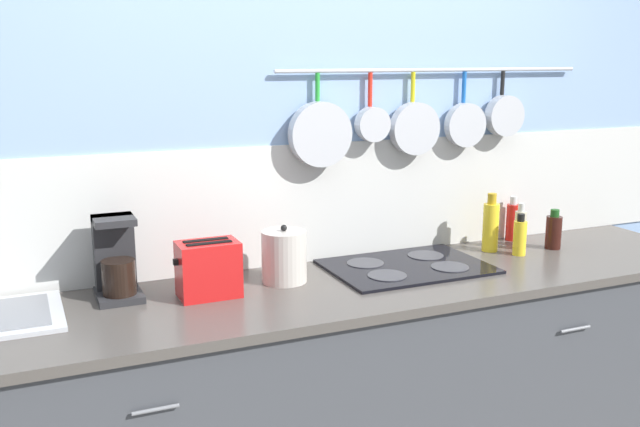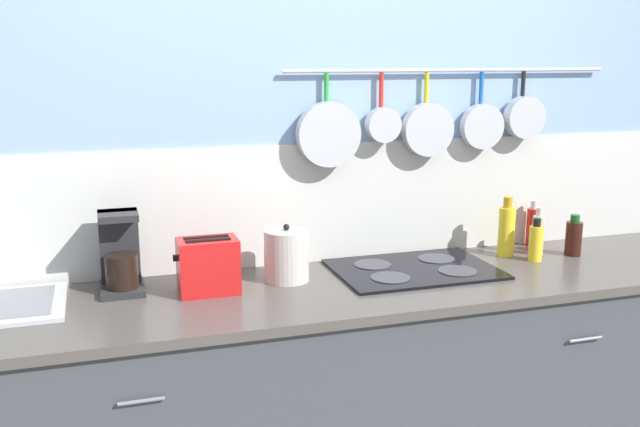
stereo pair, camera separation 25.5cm
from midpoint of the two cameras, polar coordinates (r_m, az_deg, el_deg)
name	(u,v)px [view 1 (the left image)]	position (r m, az deg, el deg)	size (l,w,h in m)	color
wall_back	(313,168)	(2.92, -3.06, 3.60)	(7.20, 0.14, 2.60)	#84A3CC
cabinet_base	(350,397)	(2.85, -0.22, -14.55)	(3.19, 0.64, 0.85)	#3F4247
countertop	(351,288)	(2.68, -0.23, -6.03)	(3.23, 0.66, 0.03)	#4C4742
coffee_maker	(116,263)	(2.64, -18.70, -3.83)	(0.15, 0.19, 0.29)	#262628
toaster	(208,269)	(2.56, -11.77, -4.42)	(0.23, 0.14, 0.20)	red
kettle	(284,256)	(2.68, -5.62, -3.46)	(0.17, 0.17, 0.22)	beige
cooktop	(407,266)	(2.87, 4.46, -4.27)	(0.63, 0.45, 0.01)	black
bottle_olive_oil	(491,226)	(3.15, 11.27, -0.99)	(0.07, 0.07, 0.25)	yellow
bottle_cooking_wine	(520,237)	(3.11, 13.47, -1.86)	(0.06, 0.06, 0.18)	yellow
bottle_sesame_oil	(520,229)	(3.21, 13.56, -1.22)	(0.05, 0.05, 0.20)	#BFB799
bottle_dish_soap	(512,221)	(3.36, 13.06, -0.61)	(0.06, 0.06, 0.21)	red
bottle_vinegar	(554,231)	(3.26, 16.09, -1.41)	(0.07, 0.07, 0.18)	#33140F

